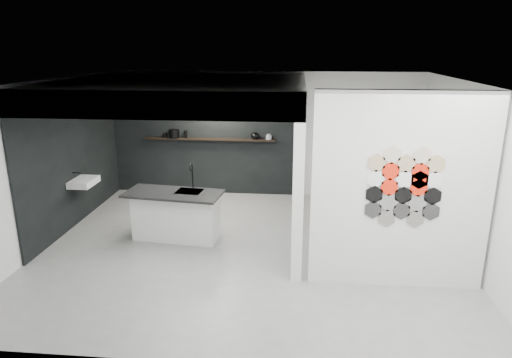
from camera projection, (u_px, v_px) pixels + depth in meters
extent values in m
cube|color=gray|center=(249.00, 248.00, 7.85)|extent=(7.00, 6.00, 0.01)
cube|color=silver|center=(400.00, 192.00, 6.30)|extent=(2.45, 0.15, 2.80)
cube|color=black|center=(206.00, 143.00, 10.47)|extent=(4.40, 0.04, 2.35)
cube|color=black|center=(75.00, 163.00, 8.78)|extent=(0.04, 4.00, 2.35)
cube|color=silver|center=(182.00, 91.00, 8.20)|extent=(4.40, 4.00, 0.40)
cube|color=silver|center=(298.00, 204.00, 6.49)|extent=(0.16, 0.16, 2.35)
cube|color=silver|center=(148.00, 105.00, 6.36)|extent=(4.40, 0.16, 0.40)
cube|color=silver|center=(84.00, 182.00, 8.66)|extent=(0.40, 0.60, 0.12)
cube|color=black|center=(209.00, 139.00, 10.32)|extent=(3.00, 0.15, 0.04)
cube|color=silver|center=(176.00, 216.00, 8.13)|extent=(1.54, 0.71, 0.85)
cube|color=black|center=(173.00, 194.00, 7.93)|extent=(1.76, 0.93, 0.04)
cube|color=black|center=(189.00, 192.00, 7.99)|extent=(0.49, 0.43, 0.01)
cylinder|color=black|center=(193.00, 177.00, 8.12)|extent=(0.03, 0.03, 0.40)
torus|color=black|center=(191.00, 167.00, 8.01)|extent=(0.04, 0.14, 0.14)
cylinder|color=black|center=(174.00, 134.00, 10.36)|extent=(0.27, 0.27, 0.19)
ellipsoid|color=black|center=(255.00, 136.00, 10.20)|extent=(0.22, 0.22, 0.16)
cylinder|color=gray|center=(269.00, 137.00, 10.18)|extent=(0.14, 0.14, 0.09)
cylinder|color=gray|center=(269.00, 137.00, 10.18)|extent=(0.11, 0.11, 0.12)
cylinder|color=black|center=(186.00, 134.00, 10.34)|extent=(0.08, 0.08, 0.17)
cylinder|color=black|center=(165.00, 135.00, 10.40)|extent=(0.10, 0.10, 0.10)
cylinder|color=#2D2D2D|center=(373.00, 210.00, 6.32)|extent=(0.26, 0.02, 0.26)
cylinder|color=black|center=(374.00, 194.00, 6.25)|extent=(0.26, 0.02, 0.26)
cylinder|color=white|center=(375.00, 179.00, 6.19)|extent=(0.26, 0.02, 0.26)
cylinder|color=tan|center=(377.00, 163.00, 6.13)|extent=(0.26, 0.02, 0.26)
cylinder|color=#66635E|center=(387.00, 218.00, 6.33)|extent=(0.26, 0.02, 0.26)
cylinder|color=silver|center=(388.00, 203.00, 6.27)|extent=(0.26, 0.02, 0.26)
cylinder|color=red|center=(389.00, 187.00, 6.20)|extent=(0.26, 0.02, 0.26)
cylinder|color=red|center=(391.00, 171.00, 6.14)|extent=(0.26, 0.02, 0.26)
cylinder|color=beige|center=(392.00, 155.00, 6.08)|extent=(0.26, 0.02, 0.26)
cylinder|color=#2D2D2D|center=(402.00, 211.00, 6.28)|extent=(0.26, 0.02, 0.26)
cylinder|color=black|center=(403.00, 195.00, 6.22)|extent=(0.26, 0.02, 0.26)
cylinder|color=white|center=(405.00, 179.00, 6.16)|extent=(0.26, 0.02, 0.26)
cylinder|color=tan|center=(406.00, 163.00, 6.09)|extent=(0.26, 0.02, 0.26)
cylinder|color=#66635E|center=(415.00, 219.00, 6.30)|extent=(0.26, 0.02, 0.26)
cylinder|color=silver|center=(417.00, 203.00, 6.23)|extent=(0.26, 0.02, 0.26)
cylinder|color=red|center=(419.00, 188.00, 6.17)|extent=(0.26, 0.02, 0.26)
cylinder|color=red|center=(420.00, 172.00, 6.11)|extent=(0.26, 0.02, 0.26)
cylinder|color=beige|center=(422.00, 155.00, 6.04)|extent=(0.26, 0.02, 0.26)
cylinder|color=#2D2D2D|center=(431.00, 212.00, 6.25)|extent=(0.26, 0.02, 0.26)
cylinder|color=black|center=(433.00, 196.00, 6.18)|extent=(0.26, 0.02, 0.26)
cylinder|color=white|center=(434.00, 180.00, 6.12)|extent=(0.26, 0.02, 0.26)
cylinder|color=tan|center=(436.00, 164.00, 6.06)|extent=(0.26, 0.02, 0.26)
cylinder|color=red|center=(420.00, 180.00, 6.14)|extent=(0.26, 0.02, 0.26)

